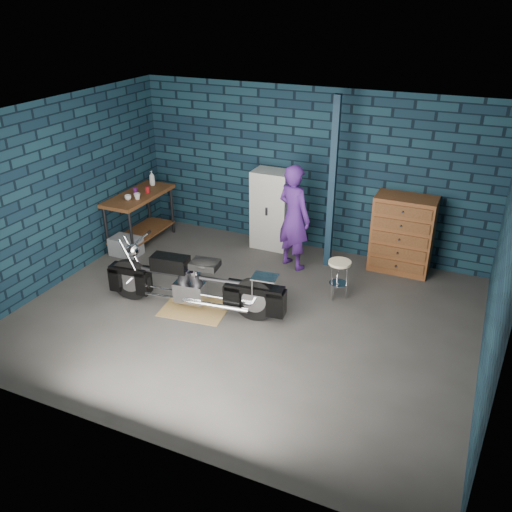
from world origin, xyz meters
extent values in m
plane|color=#454341|center=(0.00, 0.00, 0.00)|extent=(6.00, 6.00, 0.00)
cube|color=black|center=(0.00, 2.50, 1.35)|extent=(6.00, 0.02, 2.70)
cube|color=black|center=(-3.00, 0.00, 1.35)|extent=(0.02, 5.00, 2.70)
cube|color=black|center=(3.00, 0.00, 1.35)|extent=(0.02, 5.00, 2.70)
cube|color=silver|center=(0.00, 0.00, 2.70)|extent=(6.00, 5.00, 0.02)
cube|color=#112536|center=(0.55, 1.95, 1.35)|extent=(0.10, 0.10, 2.70)
cube|color=brown|center=(-2.68, 1.42, 0.46)|extent=(0.60, 1.40, 0.91)
cube|color=olive|center=(-0.72, -0.14, 0.00)|extent=(0.98, 0.78, 0.01)
imported|color=#4A207B|center=(0.05, 1.67, 0.84)|extent=(0.73, 0.63, 1.69)
cube|color=gray|center=(-2.66, 0.92, 0.15)|extent=(0.49, 0.35, 0.31)
cube|color=silver|center=(-0.56, 2.23, 0.68)|extent=(0.63, 0.45, 1.35)
cube|color=brown|center=(1.64, 2.23, 0.61)|extent=(0.92, 0.51, 1.22)
imported|color=beige|center=(-2.66, 1.12, 0.95)|extent=(0.13, 0.13, 0.09)
imported|color=beige|center=(-2.54, 1.20, 0.96)|extent=(0.11, 0.11, 0.10)
cylinder|color=#53175F|center=(-2.73, 1.42, 0.96)|extent=(0.09, 0.09, 0.10)
cylinder|color=maroon|center=(-2.57, 1.55, 0.96)|extent=(0.09, 0.09, 0.11)
imported|color=gray|center=(-2.72, 1.91, 1.04)|extent=(0.10, 0.10, 0.26)
camera|label=1|loc=(2.70, -5.71, 4.02)|focal=38.00mm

